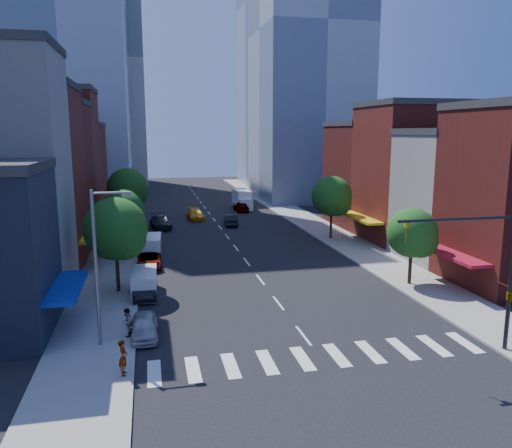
{
  "coord_description": "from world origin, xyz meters",
  "views": [
    {
      "loc": [
        -8.9,
        -27.45,
        12.26
      ],
      "look_at": [
        -0.61,
        10.94,
        5.0
      ],
      "focal_mm": 35.0,
      "sensor_mm": 36.0,
      "label": 1
    }
  ],
  "objects_px": {
    "parked_car_third": "(149,261)",
    "cargo_van_near": "(145,283)",
    "pedestrian_near": "(123,357)",
    "parked_car_rear": "(161,222)",
    "box_truck": "(242,200)",
    "pedestrian_far": "(127,322)",
    "taxi": "(195,214)",
    "traffic_car_oncoming": "(231,220)",
    "parked_car_second": "(145,286)",
    "cargo_van_far": "(152,245)",
    "traffic_car_far": "(241,207)",
    "parked_car_front": "(144,326)"
  },
  "relations": [
    {
      "from": "box_truck",
      "to": "pedestrian_far",
      "type": "relative_size",
      "value": 4.29
    },
    {
      "from": "parked_car_second",
      "to": "box_truck",
      "type": "height_order",
      "value": "box_truck"
    },
    {
      "from": "taxi",
      "to": "traffic_car_oncoming",
      "type": "distance_m",
      "value": 7.1
    },
    {
      "from": "parked_car_rear",
      "to": "traffic_car_far",
      "type": "bearing_deg",
      "value": 35.27
    },
    {
      "from": "traffic_car_far",
      "to": "parked_car_second",
      "type": "bearing_deg",
      "value": 67.33
    },
    {
      "from": "parked_car_rear",
      "to": "pedestrian_far",
      "type": "height_order",
      "value": "pedestrian_far"
    },
    {
      "from": "parked_car_front",
      "to": "traffic_car_far",
      "type": "relative_size",
      "value": 0.88
    },
    {
      "from": "parked_car_front",
      "to": "taxi",
      "type": "distance_m",
      "value": 41.57
    },
    {
      "from": "parked_car_second",
      "to": "pedestrian_near",
      "type": "bearing_deg",
      "value": -94.14
    },
    {
      "from": "parked_car_rear",
      "to": "cargo_van_near",
      "type": "distance_m",
      "value": 27.1
    },
    {
      "from": "parked_car_third",
      "to": "pedestrian_near",
      "type": "relative_size",
      "value": 2.53
    },
    {
      "from": "pedestrian_near",
      "to": "pedestrian_far",
      "type": "relative_size",
      "value": 1.07
    },
    {
      "from": "parked_car_second",
      "to": "box_truck",
      "type": "distance_m",
      "value": 44.57
    },
    {
      "from": "box_truck",
      "to": "pedestrian_far",
      "type": "distance_m",
      "value": 52.31
    },
    {
      "from": "cargo_van_near",
      "to": "box_truck",
      "type": "relative_size",
      "value": 0.6
    },
    {
      "from": "cargo_van_near",
      "to": "taxi",
      "type": "bearing_deg",
      "value": 80.12
    },
    {
      "from": "parked_car_second",
      "to": "pedestrian_far",
      "type": "height_order",
      "value": "pedestrian_far"
    },
    {
      "from": "box_truck",
      "to": "parked_car_third",
      "type": "bearing_deg",
      "value": -114.13
    },
    {
      "from": "traffic_car_far",
      "to": "pedestrian_near",
      "type": "height_order",
      "value": "pedestrian_near"
    },
    {
      "from": "parked_car_third",
      "to": "pedestrian_far",
      "type": "bearing_deg",
      "value": -93.99
    },
    {
      "from": "pedestrian_far",
      "to": "box_truck",
      "type": "bearing_deg",
      "value": 175.74
    },
    {
      "from": "box_truck",
      "to": "parked_car_rear",
      "type": "bearing_deg",
      "value": -132.96
    },
    {
      "from": "parked_car_front",
      "to": "parked_car_third",
      "type": "height_order",
      "value": "parked_car_front"
    },
    {
      "from": "traffic_car_far",
      "to": "traffic_car_oncoming",
      "type": "bearing_deg",
      "value": 70.88
    },
    {
      "from": "traffic_car_oncoming",
      "to": "box_truck",
      "type": "bearing_deg",
      "value": -102.05
    },
    {
      "from": "traffic_car_oncoming",
      "to": "box_truck",
      "type": "distance_m",
      "value": 15.11
    },
    {
      "from": "taxi",
      "to": "traffic_car_oncoming",
      "type": "xyz_separation_m",
      "value": [
        4.16,
        -5.76,
        -0.0
      ]
    },
    {
      "from": "box_truck",
      "to": "pedestrian_far",
      "type": "xyz_separation_m",
      "value": [
        -16.35,
        -49.69,
        -0.4
      ]
    },
    {
      "from": "parked_car_front",
      "to": "parked_car_third",
      "type": "relative_size",
      "value": 0.86
    },
    {
      "from": "parked_car_rear",
      "to": "pedestrian_near",
      "type": "xyz_separation_m",
      "value": [
        -2.91,
        -40.12,
        0.26
      ]
    },
    {
      "from": "pedestrian_far",
      "to": "cargo_van_far",
      "type": "bearing_deg",
      "value": -170.61
    },
    {
      "from": "parked_car_rear",
      "to": "taxi",
      "type": "bearing_deg",
      "value": 42.26
    },
    {
      "from": "parked_car_front",
      "to": "parked_car_rear",
      "type": "relative_size",
      "value": 0.71
    },
    {
      "from": "pedestrian_near",
      "to": "taxi",
      "type": "bearing_deg",
      "value": -9.74
    },
    {
      "from": "parked_car_front",
      "to": "parked_car_third",
      "type": "distance_m",
      "value": 15.99
    },
    {
      "from": "parked_car_third",
      "to": "cargo_van_near",
      "type": "relative_size",
      "value": 1.05
    },
    {
      "from": "box_truck",
      "to": "pedestrian_far",
      "type": "height_order",
      "value": "box_truck"
    },
    {
      "from": "box_truck",
      "to": "pedestrian_near",
      "type": "height_order",
      "value": "box_truck"
    },
    {
      "from": "pedestrian_near",
      "to": "parked_car_rear",
      "type": "bearing_deg",
      "value": -4.09
    },
    {
      "from": "parked_car_third",
      "to": "taxi",
      "type": "bearing_deg",
      "value": 76.13
    },
    {
      "from": "parked_car_front",
      "to": "box_truck",
      "type": "bearing_deg",
      "value": 72.84
    },
    {
      "from": "traffic_car_oncoming",
      "to": "pedestrian_near",
      "type": "relative_size",
      "value": 2.41
    },
    {
      "from": "parked_car_rear",
      "to": "pedestrian_near",
      "type": "relative_size",
      "value": 3.05
    },
    {
      "from": "cargo_van_far",
      "to": "pedestrian_near",
      "type": "bearing_deg",
      "value": -90.74
    },
    {
      "from": "parked_car_second",
      "to": "traffic_car_oncoming",
      "type": "bearing_deg",
      "value": 68.26
    },
    {
      "from": "box_truck",
      "to": "pedestrian_near",
      "type": "relative_size",
      "value": 4.0
    },
    {
      "from": "cargo_van_far",
      "to": "pedestrian_near",
      "type": "relative_size",
      "value": 2.45
    },
    {
      "from": "taxi",
      "to": "pedestrian_far",
      "type": "height_order",
      "value": "pedestrian_far"
    },
    {
      "from": "parked_car_third",
      "to": "pedestrian_far",
      "type": "distance_m",
      "value": 16.03
    },
    {
      "from": "taxi",
      "to": "traffic_car_far",
      "type": "bearing_deg",
      "value": 31.59
    }
  ]
}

